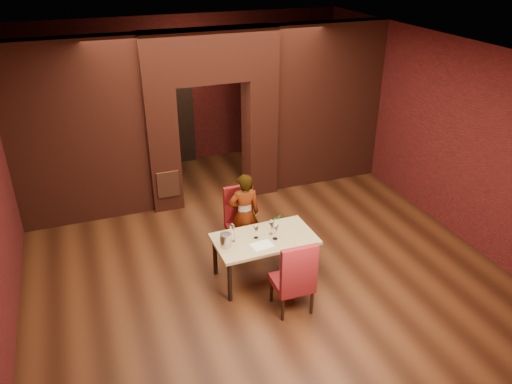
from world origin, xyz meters
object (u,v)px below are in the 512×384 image
(dining_table, at_px, (264,257))
(chair_near, at_px, (292,274))
(wine_glass_b, at_px, (271,228))
(water_bottle, at_px, (232,232))
(wine_glass_a, at_px, (256,232))
(person_seated, at_px, (244,214))
(wine_bucket, at_px, (226,240))
(potted_plant, at_px, (271,227))
(chair_far, at_px, (243,221))
(wine_glass_c, at_px, (275,232))

(dining_table, relative_size, chair_near, 1.33)
(wine_glass_b, relative_size, water_bottle, 0.78)
(wine_glass_a, height_order, water_bottle, water_bottle)
(person_seated, relative_size, wine_bucket, 6.91)
(water_bottle, relative_size, potted_plant, 0.74)
(chair_far, relative_size, person_seated, 0.77)
(dining_table, height_order, wine_glass_c, wine_glass_c)
(wine_glass_c, relative_size, potted_plant, 0.60)
(chair_near, height_order, water_bottle, chair_near)
(wine_glass_c, bearing_deg, water_bottle, 163.98)
(chair_far, distance_m, chair_near, 1.60)
(dining_table, relative_size, wine_glass_c, 6.44)
(wine_glass_c, bearing_deg, chair_far, 102.00)
(wine_bucket, distance_m, potted_plant, 1.63)
(dining_table, relative_size, wine_glass_b, 6.72)
(wine_glass_c, bearing_deg, dining_table, 145.90)
(chair_far, relative_size, water_bottle, 3.78)
(person_seated, bearing_deg, wine_glass_b, 107.86)
(dining_table, xyz_separation_m, wine_glass_a, (-0.12, 0.04, 0.45))
(chair_far, bearing_deg, chair_near, -84.32)
(chair_near, distance_m, wine_glass_b, 0.88)
(wine_glass_a, bearing_deg, wine_glass_b, 4.71)
(person_seated, height_order, wine_glass_c, person_seated)
(chair_far, relative_size, wine_glass_c, 4.67)
(wine_bucket, bearing_deg, water_bottle, 37.39)
(person_seated, relative_size, potted_plant, 3.63)
(wine_glass_c, relative_size, wine_bucket, 1.14)
(chair_near, height_order, wine_glass_a, chair_near)
(wine_glass_a, height_order, wine_bucket, wine_glass_a)
(chair_far, height_order, wine_bucket, chair_far)
(wine_glass_b, relative_size, potted_plant, 0.57)
(wine_glass_a, xyz_separation_m, potted_plant, (0.63, 0.98, -0.60))
(wine_glass_b, height_order, wine_bucket, wine_glass_b)
(wine_glass_a, distance_m, wine_bucket, 0.48)
(wine_glass_a, bearing_deg, dining_table, -16.94)
(chair_far, relative_size, potted_plant, 2.80)
(water_bottle, bearing_deg, person_seated, 58.25)
(person_seated, bearing_deg, chair_far, -70.99)
(wine_glass_b, bearing_deg, water_bottle, 177.51)
(dining_table, distance_m, wine_bucket, 0.74)
(chair_near, bearing_deg, wine_bucket, -46.81)
(dining_table, height_order, wine_bucket, wine_bucket)
(wine_glass_b, bearing_deg, person_seated, 104.14)
(dining_table, distance_m, potted_plant, 1.15)
(chair_far, height_order, wine_glass_a, chair_far)
(wine_glass_c, bearing_deg, chair_near, -93.14)
(chair_far, height_order, chair_near, chair_near)
(water_bottle, distance_m, potted_plant, 1.50)
(wine_glass_b, xyz_separation_m, potted_plant, (0.39, 0.96, -0.61))
(wine_glass_c, xyz_separation_m, wine_bucket, (-0.72, 0.07, -0.01))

